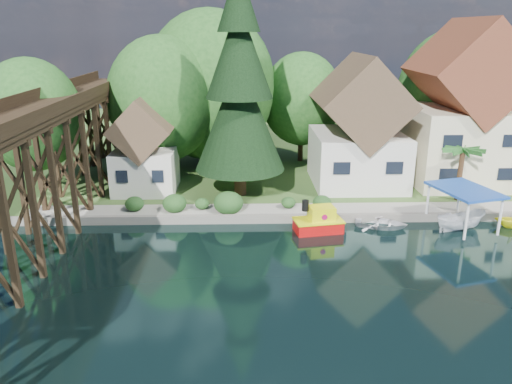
# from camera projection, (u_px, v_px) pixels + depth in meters

# --- Properties ---
(ground) EXTENTS (140.00, 140.00, 0.00)m
(ground) POSITION_uv_depth(u_px,v_px,m) (294.00, 274.00, 28.75)
(ground) COLOR black
(ground) RESTS_ON ground
(bank) EXTENTS (140.00, 52.00, 0.50)m
(bank) POSITION_uv_depth(u_px,v_px,m) (266.00, 142.00, 60.98)
(bank) COLOR #315220
(bank) RESTS_ON ground
(seawall) EXTENTS (60.00, 0.40, 0.62)m
(seawall) POSITION_uv_depth(u_px,v_px,m) (338.00, 218.00, 36.36)
(seawall) COLOR slate
(seawall) RESTS_ON ground
(promenade) EXTENTS (50.00, 2.60, 0.06)m
(promenade) POSITION_uv_depth(u_px,v_px,m) (361.00, 209.00, 37.58)
(promenade) COLOR gray
(promenade) RESTS_ON bank
(trestle_bridge) EXTENTS (4.12, 44.18, 9.30)m
(trestle_bridge) POSITION_uv_depth(u_px,v_px,m) (36.00, 163.00, 31.59)
(trestle_bridge) COLOR black
(trestle_bridge) RESTS_ON ground
(house_left) EXTENTS (7.64, 8.64, 11.02)m
(house_left) POSITION_uv_depth(u_px,v_px,m) (359.00, 131.00, 42.54)
(house_left) COLOR silver
(house_left) RESTS_ON bank
(house_center) EXTENTS (8.65, 9.18, 13.89)m
(house_center) POSITION_uv_depth(u_px,v_px,m) (462.00, 115.00, 42.85)
(house_center) COLOR beige
(house_center) RESTS_ON bank
(shed) EXTENTS (5.09, 5.40, 7.85)m
(shed) POSITION_uv_depth(u_px,v_px,m) (145.00, 152.00, 41.05)
(shed) COLOR silver
(shed) RESTS_ON bank
(bg_trees) EXTENTS (49.90, 13.30, 10.57)m
(bg_trees) POSITION_uv_depth(u_px,v_px,m) (284.00, 98.00, 46.70)
(bg_trees) COLOR #382314
(bg_trees) RESTS_ON bank
(shrubs) EXTENTS (15.76, 2.47, 1.70)m
(shrubs) POSITION_uv_depth(u_px,v_px,m) (220.00, 202.00, 37.05)
(shrubs) COLOR #153B17
(shrubs) RESTS_ON bank
(conifer) EXTENTS (7.15, 7.15, 17.60)m
(conifer) POSITION_uv_depth(u_px,v_px,m) (239.00, 90.00, 38.39)
(conifer) COLOR #382314
(conifer) RESTS_ON bank
(palm_tree) EXTENTS (4.10, 4.10, 4.49)m
(palm_tree) POSITION_uv_depth(u_px,v_px,m) (463.00, 152.00, 38.47)
(palm_tree) COLOR #382314
(palm_tree) RESTS_ON bank
(tugboat) EXTENTS (3.58, 2.35, 2.41)m
(tugboat) POSITION_uv_depth(u_px,v_px,m) (319.00, 222.00, 34.55)
(tugboat) COLOR #B80C0C
(tugboat) RESTS_ON ground
(boat_white_a) EXTENTS (4.24, 3.53, 0.76)m
(boat_white_a) POSITION_uv_depth(u_px,v_px,m) (381.00, 222.00, 35.41)
(boat_white_a) COLOR white
(boat_white_a) RESTS_ON ground
(boat_canopy) EXTENTS (4.40, 5.44, 3.05)m
(boat_canopy) POSITION_uv_depth(u_px,v_px,m) (462.00, 213.00, 34.59)
(boat_canopy) COLOR white
(boat_canopy) RESTS_ON ground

